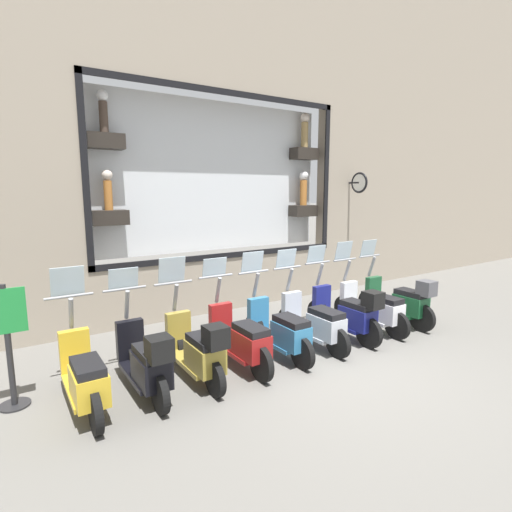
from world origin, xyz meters
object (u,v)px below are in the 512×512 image
Objects in this scene: scooter_white_1 at (373,309)px; scooter_black_7 at (146,362)px; scooter_teal_4 at (280,331)px; scooter_navy_2 at (348,313)px; scooter_silver_3 at (315,323)px; scooter_olive_6 at (198,349)px; scooter_yellow_8 at (84,377)px; scooter_green_0 at (401,301)px; shop_sign_post at (8,343)px; scooter_red_5 at (241,340)px.

scooter_black_7 is (-0.07, 4.38, 0.03)m from scooter_white_1.
scooter_teal_4 is 2.19m from scooter_black_7.
scooter_white_1 reaches higher than scooter_navy_2.
scooter_teal_4 reaches higher than scooter_silver_3.
scooter_black_7 is (-0.00, 0.73, -0.00)m from scooter_olive_6.
scooter_navy_2 is 1.01× the size of scooter_yellow_8.
scooter_teal_4 is (0.06, 2.92, -0.05)m from scooter_green_0.
scooter_white_1 is 1.46m from scooter_silver_3.
shop_sign_post is (0.64, 2.19, 0.36)m from scooter_olive_6.
scooter_yellow_8 is (0.06, 1.46, -0.04)m from scooter_olive_6.
scooter_olive_6 is at bearing 90.14° from scooter_navy_2.
scooter_teal_4 is at bearing -87.53° from scooter_olive_6.
shop_sign_post is at bearing 84.50° from scooter_green_0.
scooter_navy_2 reaches higher than scooter_black_7.
scooter_silver_3 is 1.00× the size of scooter_black_7.
scooter_white_1 is at bearing -89.95° from scooter_teal_4.
scooter_olive_6 is at bearing 90.09° from scooter_green_0.
scooter_black_7 is at bearing 90.09° from scooter_green_0.
scooter_navy_2 is 1.00× the size of scooter_teal_4.
scooter_teal_4 is 2.92m from scooter_yellow_8.
scooter_navy_2 is 1.46m from scooter_teal_4.
scooter_black_7 is at bearing 90.86° from scooter_white_1.
scooter_silver_3 is (0.06, 0.73, -0.05)m from scooter_navy_2.
shop_sign_post is at bearing 84.38° from scooter_white_1.
scooter_navy_2 is (-0.06, 0.73, 0.05)m from scooter_white_1.
scooter_red_5 is (0.06, 2.19, -0.05)m from scooter_navy_2.
scooter_white_1 is (0.06, 0.73, -0.05)m from scooter_green_0.
scooter_olive_6 is at bearing 91.02° from scooter_white_1.
scooter_green_0 is 0.73m from scooter_white_1.
scooter_silver_3 is at bearing -90.05° from scooter_red_5.
scooter_black_7 is 1.16× the size of shop_sign_post.
scooter_navy_2 is 3.65m from scooter_black_7.
scooter_white_1 is 0.73m from scooter_navy_2.
scooter_yellow_8 reaches higher than scooter_navy_2.
scooter_white_1 is 3.65m from scooter_olive_6.
scooter_olive_6 reaches higher than scooter_teal_4.
scooter_teal_4 is 1.00× the size of scooter_olive_6.
scooter_olive_6 reaches higher than scooter_black_7.
scooter_teal_4 is 1.00× the size of scooter_red_5.
scooter_olive_6 is 1.00× the size of scooter_black_7.
scooter_black_7 reaches higher than shop_sign_post.
scooter_black_7 is 1.64m from shop_sign_post.
scooter_black_7 is 1.00× the size of scooter_yellow_8.
scooter_teal_4 is at bearing 89.95° from scooter_silver_3.
scooter_navy_2 is at bearing -89.87° from scooter_black_7.
shop_sign_post is at bearing 66.33° from scooter_black_7.
scooter_yellow_8 is 1.16× the size of shop_sign_post.
scooter_white_1 reaches higher than scooter_red_5.
scooter_red_5 is 1.17× the size of shop_sign_post.
scooter_yellow_8 is at bearing 87.50° from scooter_olive_6.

